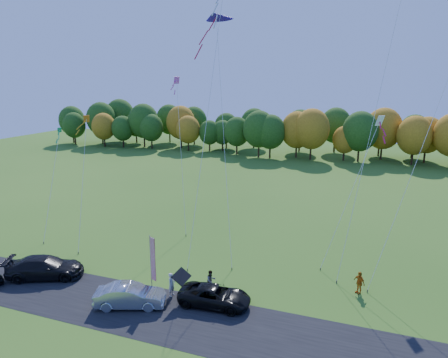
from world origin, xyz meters
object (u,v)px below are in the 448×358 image
(black_suv, at_px, (215,296))
(feather_flag, at_px, (152,258))
(silver_sedan, at_px, (130,296))
(person_east, at_px, (359,282))

(black_suv, bearing_deg, feather_flag, 85.24)
(black_suv, distance_m, silver_sedan, 5.80)
(silver_sedan, height_order, person_east, person_east)
(black_suv, xyz_separation_m, silver_sedan, (-5.40, -2.12, 0.09))
(person_east, relative_size, feather_flag, 0.38)
(person_east, bearing_deg, silver_sedan, -112.40)
(feather_flag, bearing_deg, person_east, 19.58)
(silver_sedan, height_order, feather_flag, feather_flag)
(person_east, bearing_deg, black_suv, -109.86)
(silver_sedan, relative_size, person_east, 2.83)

